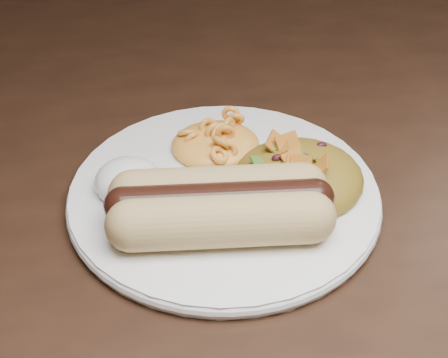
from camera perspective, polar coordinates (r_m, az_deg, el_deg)
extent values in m
cube|color=black|center=(0.68, 7.50, 4.84)|extent=(1.60, 0.90, 0.04)
cylinder|color=white|center=(0.54, 0.00, -1.36)|extent=(0.25, 0.25, 0.01)
cylinder|color=#D8B566|center=(0.48, -0.02, -3.48)|extent=(0.13, 0.05, 0.04)
cylinder|color=#D8B566|center=(0.50, -0.65, -1.07)|extent=(0.13, 0.05, 0.04)
cylinder|color=#471F13|center=(0.49, -0.34, -1.89)|extent=(0.14, 0.04, 0.03)
ellipsoid|color=#FFBC47|center=(0.57, -0.73, 3.70)|extent=(0.08, 0.08, 0.03)
ellipsoid|color=white|center=(0.53, -8.03, 0.47)|extent=(0.06, 0.06, 0.03)
ellipsoid|color=#AB5419|center=(0.53, 6.26, 0.59)|extent=(0.10, 0.10, 0.04)
cube|color=white|center=(0.54, -6.60, -1.83)|extent=(0.07, 0.14, 0.00)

